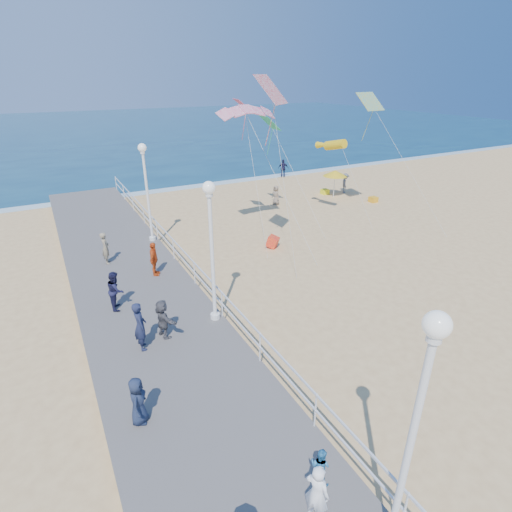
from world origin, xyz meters
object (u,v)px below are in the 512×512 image
lamp_post_mid (211,239)px  spectator_5 (163,319)px  beach_chair_left (325,192)px  beach_walker_b (283,168)px  beach_walker_a (345,183)px  spectator_0 (140,326)px  spectator_7 (116,290)px  woman_holding_toddler (317,493)px  spectator_4 (138,401)px  beach_walker_c (276,195)px  beach_umbrella (335,173)px  lamp_post_near (417,416)px  spectator_6 (106,248)px  toddler_held (320,466)px  lamp_post_far (146,183)px  spectator_3 (154,259)px  box_kite (273,243)px  beach_chair_right (373,199)px

lamp_post_mid → spectator_5: bearing=-174.4°
beach_chair_left → beach_walker_b: bearing=89.1°
beach_walker_a → lamp_post_mid: bearing=164.6°
spectator_0 → spectator_7: 3.06m
beach_walker_b → woman_holding_toddler: bearing=88.1°
spectator_4 → beach_walker_c: (13.99, 16.30, -0.39)m
beach_umbrella → lamp_post_mid: bearing=-141.6°
lamp_post_near → spectator_6: size_ratio=3.34×
spectator_6 → beach_walker_a: 20.51m
beach_walker_b → beach_umbrella: (-0.05, -7.68, 1.07)m
toddler_held → beach_walker_b: size_ratio=0.53×
spectator_5 → beach_umbrella: size_ratio=0.68×
spectator_5 → beach_walker_b: size_ratio=0.86×
lamp_post_far → spectator_3: size_ratio=3.30×
lamp_post_mid → toddler_held: size_ratio=6.02×
spectator_7 → beach_walker_a: (20.07, 10.23, -0.39)m
spectator_5 → beach_walker_a: bearing=-67.7°
spectator_7 → lamp_post_near: bearing=-151.8°
spectator_7 → beach_walker_a: 22.52m
spectator_0 → beach_walker_b: 27.33m
lamp_post_near → box_kite: (5.87, 14.64, -3.36)m
beach_walker_c → beach_chair_left: (5.01, 0.56, -0.52)m
beach_walker_c → beach_walker_b: bearing=135.5°
spectator_5 → beach_walker_a: spectator_5 is taller
spectator_5 → beach_umbrella: (17.36, 12.35, 0.78)m
toddler_held → lamp_post_mid: bearing=-30.6°
lamp_post_mid → lamp_post_far: size_ratio=1.00×
spectator_6 → box_kite: (8.62, -1.44, -0.90)m
woman_holding_toddler → beach_umbrella: (16.44, 20.13, 0.75)m
woman_holding_toddler → spectator_7: 10.71m
toddler_held → spectator_7: size_ratio=0.56×
lamp_post_near → beach_umbrella: (15.32, 21.15, -1.75)m
toddler_held → spectator_6: size_ratio=0.55×
beach_walker_c → beach_chair_right: (6.89, -3.00, -0.52)m
spectator_0 → spectator_6: (0.14, 7.59, -0.08)m
lamp_post_mid → beach_umbrella: bearing=38.4°
lamp_post_far → spectator_7: 7.57m
woman_holding_toddler → beach_chair_left: woman_holding_toddler is taller
toddler_held → spectator_7: 10.60m
toddler_held → beach_walker_c: toddler_held is taller
beach_walker_c → spectator_0: bearing=-54.1°
spectator_0 → spectator_5: spectator_0 is taller
lamp_post_near → spectator_0: lamp_post_near is taller
spectator_0 → spectator_5: bearing=-68.4°
toddler_held → beach_umbrella: beach_umbrella is taller
spectator_5 → spectator_6: (-0.71, 7.29, 0.07)m
lamp_post_mid → spectator_6: lamp_post_mid is taller
toddler_held → box_kite: 15.16m
spectator_4 → spectator_7: spectator_7 is taller
lamp_post_near → box_kite: 16.13m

